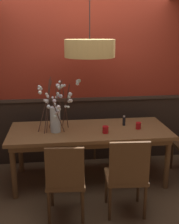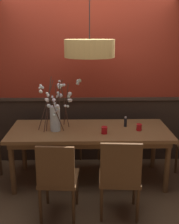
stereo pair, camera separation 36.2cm
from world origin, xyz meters
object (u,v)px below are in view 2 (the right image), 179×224
(chair_near_side_left, at_px, (58,177))
(candle_holder_nearer_center, at_px, (139,127))
(pendant_lamp, at_px, (89,48))
(candle_holder_nearer_edge, at_px, (104,130))
(dining_table, at_px, (90,135))
(chair_far_side_left, at_px, (70,125))
(chair_near_side_right, at_px, (120,175))
(chair_far_side_right, at_px, (110,124))
(vase_with_blossoms, at_px, (56,112))
(condiment_bottle, at_px, (125,122))

(chair_near_side_left, bearing_deg, candle_holder_nearer_center, 37.27)
(pendant_lamp, bearing_deg, candle_holder_nearer_edge, -39.01)
(dining_table, bearing_deg, chair_far_side_left, 109.77)
(chair_near_side_right, bearing_deg, chair_far_side_right, 88.48)
(dining_table, height_order, candle_holder_nearer_center, candle_holder_nearer_center)
(chair_near_side_left, xyz_separation_m, pendant_lamp, (0.36, 0.83, 1.33))
(chair_near_side_right, relative_size, chair_far_side_left, 1.02)
(dining_table, height_order, candle_holder_nearer_edge, candle_holder_nearer_edge)
(candle_holder_nearer_center, distance_m, pendant_lamp, 1.23)
(dining_table, bearing_deg, chair_near_side_right, -69.58)
(chair_far_side_right, bearing_deg, candle_holder_nearer_edge, -99.25)
(chair_near_side_right, height_order, vase_with_blossoms, vase_with_blossoms)
(chair_near_side_left, bearing_deg, chair_near_side_right, 0.33)
(vase_with_blossoms, xyz_separation_m, candle_holder_nearer_edge, (0.63, -0.15, -0.21))
(vase_with_blossoms, height_order, condiment_bottle, vase_with_blossoms)
(chair_near_side_right, xyz_separation_m, chair_far_side_right, (0.05, 1.73, 0.02))
(dining_table, relative_size, condiment_bottle, 15.30)
(candle_holder_nearer_edge, bearing_deg, chair_far_side_left, 115.59)
(vase_with_blossoms, distance_m, pendant_lamp, 0.94)
(vase_with_blossoms, relative_size, pendant_lamp, 0.83)
(chair_near_side_right, height_order, chair_near_side_left, chair_near_side_right)
(chair_near_side_left, xyz_separation_m, vase_with_blossoms, (-0.08, 0.82, 0.50))
(candle_holder_nearer_edge, xyz_separation_m, condiment_bottle, (0.32, 0.28, 0.02))
(chair_far_side_left, bearing_deg, chair_near_side_left, -91.67)
(chair_near_side_right, distance_m, candle_holder_nearer_center, 0.90)
(vase_with_blossoms, height_order, pendant_lamp, pendant_lamp)
(chair_near_side_left, distance_m, candle_holder_nearer_center, 1.33)
(chair_far_side_right, relative_size, candle_holder_nearer_edge, 10.30)
(chair_near_side_right, xyz_separation_m, vase_with_blossoms, (-0.76, 0.82, 0.49))
(dining_table, relative_size, candle_holder_nearer_edge, 22.95)
(dining_table, xyz_separation_m, condiment_bottle, (0.50, 0.10, 0.15))
(chair_near_side_right, distance_m, pendant_lamp, 1.59)
(condiment_bottle, distance_m, pendant_lamp, 1.14)
(chair_near_side_right, xyz_separation_m, candle_holder_nearer_center, (0.35, 0.78, 0.29))
(chair_far_side_left, xyz_separation_m, condiment_bottle, (0.82, -0.78, 0.30))
(candle_holder_nearer_center, bearing_deg, chair_far_side_left, 136.08)
(chair_far_side_right, height_order, condiment_bottle, chair_far_side_right)
(dining_table, bearing_deg, vase_with_blossoms, -176.45)
(candle_holder_nearer_edge, bearing_deg, candle_holder_nearer_center, 13.00)
(chair_far_side_left, relative_size, candle_holder_nearer_center, 10.05)
(chair_near_side_right, distance_m, chair_near_side_left, 0.68)
(candle_holder_nearer_center, relative_size, pendant_lamp, 0.11)
(chair_far_side_right, xyz_separation_m, chair_near_side_left, (-0.73, -1.73, -0.03))
(chair_near_side_right, bearing_deg, pendant_lamp, 111.05)
(chair_far_side_right, bearing_deg, pendant_lamp, -112.01)
(dining_table, relative_size, chair_near_side_right, 2.30)
(chair_near_side_left, xyz_separation_m, candle_holder_nearer_center, (1.03, 0.78, 0.29))
(chair_near_side_right, xyz_separation_m, condiment_bottle, (0.19, 0.95, 0.31))
(chair_far_side_left, height_order, vase_with_blossoms, vase_with_blossoms)
(candle_holder_nearer_edge, xyz_separation_m, pendant_lamp, (-0.19, 0.16, 1.03))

